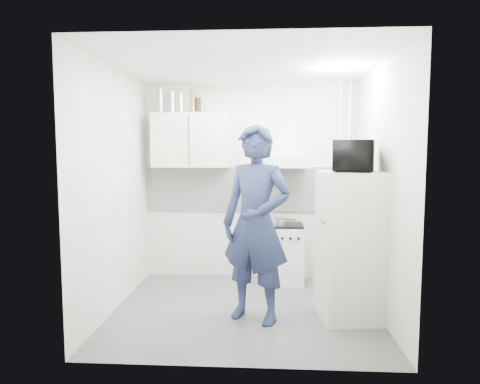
{
  "coord_description": "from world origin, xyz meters",
  "views": [
    {
      "loc": [
        0.22,
        -4.48,
        1.71
      ],
      "look_at": [
        -0.07,
        0.3,
        1.25
      ],
      "focal_mm": 32.0,
      "sensor_mm": 36.0,
      "label": 1
    }
  ],
  "objects": [
    {
      "name": "floor",
      "position": [
        0.0,
        0.0,
        0.0
      ],
      "size": [
        2.8,
        2.8,
        0.0
      ],
      "primitive_type": "plane",
      "color": "#525250",
      "rests_on": "ground"
    },
    {
      "name": "ceiling",
      "position": [
        0.0,
        0.0,
        2.6
      ],
      "size": [
        2.8,
        2.8,
        0.0
      ],
      "primitive_type": "plane",
      "color": "white",
      "rests_on": "wall_back"
    },
    {
      "name": "wall_back",
      "position": [
        0.0,
        1.25,
        1.3
      ],
      "size": [
        2.8,
        0.0,
        2.8
      ],
      "primitive_type": "plane",
      "rotation": [
        1.57,
        0.0,
        0.0
      ],
      "color": "white",
      "rests_on": "floor"
    },
    {
      "name": "wall_left",
      "position": [
        -1.4,
        0.0,
        1.3
      ],
      "size": [
        0.0,
        2.6,
        2.6
      ],
      "primitive_type": "plane",
      "rotation": [
        1.57,
        0.0,
        1.57
      ],
      "color": "white",
      "rests_on": "floor"
    },
    {
      "name": "wall_right",
      "position": [
        1.4,
        0.0,
        1.3
      ],
      "size": [
        0.0,
        2.6,
        2.6
      ],
      "primitive_type": "plane",
      "rotation": [
        1.57,
        0.0,
        -1.57
      ],
      "color": "white",
      "rests_on": "floor"
    },
    {
      "name": "person",
      "position": [
        0.12,
        -0.27,
        0.99
      ],
      "size": [
        0.85,
        0.72,
        1.97
      ],
      "primitive_type": "imported",
      "rotation": [
        0.0,
        0.0,
        -0.42
      ],
      "color": "#202949",
      "rests_on": "floor"
    },
    {
      "name": "stove",
      "position": [
        0.48,
        1.0,
        0.37
      ],
      "size": [
        0.46,
        0.46,
        0.74
      ],
      "primitive_type": "cube",
      "color": "white",
      "rests_on": "floor"
    },
    {
      "name": "fridge",
      "position": [
        1.1,
        -0.14,
        0.75
      ],
      "size": [
        0.7,
        0.7,
        1.51
      ],
      "primitive_type": "cube",
      "rotation": [
        0.0,
        0.0,
        0.12
      ],
      "color": "silver",
      "rests_on": "floor"
    },
    {
      "name": "stove_top",
      "position": [
        0.48,
        1.0,
        0.75
      ],
      "size": [
        0.44,
        0.44,
        0.03
      ],
      "primitive_type": "cube",
      "color": "black",
      "rests_on": "stove"
    },
    {
      "name": "saucepan",
      "position": [
        0.39,
        0.93,
        0.81
      ],
      "size": [
        0.16,
        0.16,
        0.09
      ],
      "primitive_type": "cylinder",
      "color": "silver",
      "rests_on": "stove_top"
    },
    {
      "name": "microwave",
      "position": [
        1.1,
        -0.14,
        1.66
      ],
      "size": [
        0.64,
        0.5,
        0.31
      ],
      "primitive_type": "imported",
      "rotation": [
        0.0,
        0.0,
        1.34
      ],
      "color": "black",
      "rests_on": "fridge"
    },
    {
      "name": "bottle_a",
      "position": [
        -1.15,
        1.07,
        2.35
      ],
      "size": [
        0.07,
        0.07,
        0.31
      ],
      "primitive_type": "cylinder",
      "color": "silver",
      "rests_on": "upper_cabinet"
    },
    {
      "name": "bottle_b",
      "position": [
        -1.0,
        1.07,
        2.34
      ],
      "size": [
        0.07,
        0.07,
        0.27
      ],
      "primitive_type": "cylinder",
      "color": "silver",
      "rests_on": "upper_cabinet"
    },
    {
      "name": "bottle_c",
      "position": [
        -0.88,
        1.07,
        2.32
      ],
      "size": [
        0.06,
        0.06,
        0.25
      ],
      "primitive_type": "cylinder",
      "color": "silver",
      "rests_on": "upper_cabinet"
    },
    {
      "name": "bottle_d",
      "position": [
        -0.73,
        1.07,
        2.35
      ],
      "size": [
        0.07,
        0.07,
        0.29
      ],
      "primitive_type": "cylinder",
      "color": "brown",
      "rests_on": "upper_cabinet"
    },
    {
      "name": "canister_a",
      "position": [
        -0.66,
        1.07,
        2.3
      ],
      "size": [
        0.08,
        0.08,
        0.2
      ],
      "primitive_type": "cylinder",
      "color": "black",
      "rests_on": "upper_cabinet"
    },
    {
      "name": "upper_cabinet",
      "position": [
        -0.75,
        1.07,
        1.85
      ],
      "size": [
        1.0,
        0.35,
        0.7
      ],
      "primitive_type": "cube",
      "color": "silver",
      "rests_on": "wall_back"
    },
    {
      "name": "range_hood",
      "position": [
        0.45,
        1.0,
        1.57
      ],
      "size": [
        0.6,
        0.5,
        0.14
      ],
      "primitive_type": "cube",
      "color": "white",
      "rests_on": "wall_back"
    },
    {
      "name": "backsplash",
      "position": [
        0.0,
        1.24,
        1.2
      ],
      "size": [
        2.74,
        0.03,
        0.6
      ],
      "primitive_type": "cube",
      "color": "white",
      "rests_on": "wall_back"
    },
    {
      "name": "pipe_a",
      "position": [
        1.3,
        1.17,
        1.3
      ],
      "size": [
        0.05,
        0.05,
        2.6
      ],
      "primitive_type": "cylinder",
      "color": "white",
      "rests_on": "floor"
    },
    {
      "name": "pipe_b",
      "position": [
        1.18,
        1.17,
        1.3
      ],
      "size": [
        0.04,
        0.04,
        2.6
      ],
      "primitive_type": "cylinder",
      "color": "white",
      "rests_on": "floor"
    },
    {
      "name": "ceiling_spot_fixture",
      "position": [
        1.0,
        0.2,
        2.57
      ],
      "size": [
        0.1,
        0.1,
        0.02
      ],
      "primitive_type": "cylinder",
      "color": "white",
      "rests_on": "ceiling"
    }
  ]
}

